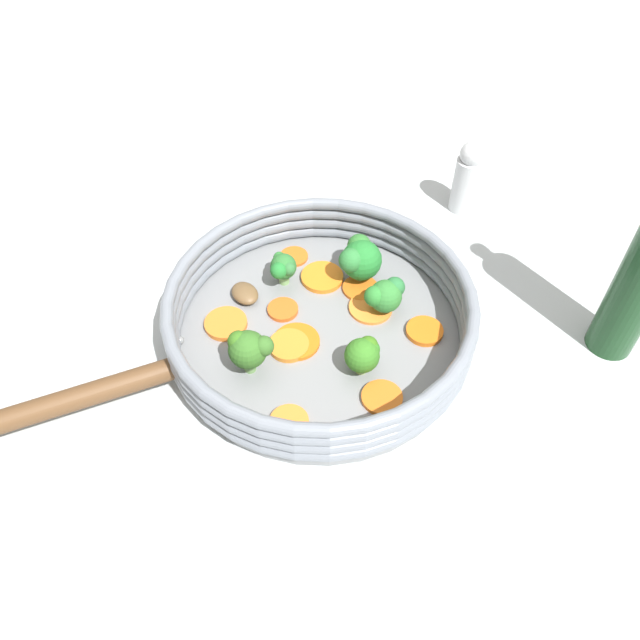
{
  "coord_description": "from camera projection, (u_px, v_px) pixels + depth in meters",
  "views": [
    {
      "loc": [
        0.34,
        -0.25,
        0.51
      ],
      "look_at": [
        0.0,
        0.0,
        0.03
      ],
      "focal_mm": 35.0,
      "sensor_mm": 36.0,
      "label": 1
    }
  ],
  "objects": [
    {
      "name": "carrot_slice_6",
      "position": [
        298.0,
        344.0,
        0.63
      ],
      "size": [
        0.07,
        0.07,
        0.0
      ],
      "primitive_type": "cylinder",
      "rotation": [
        0.0,
        0.0,
        5.69
      ],
      "color": "orange",
      "rests_on": "skillet"
    },
    {
      "name": "broccoli_floret_2",
      "position": [
        362.0,
        355.0,
        0.59
      ],
      "size": [
        0.03,
        0.04,
        0.04
      ],
      "color": "#8BA65B",
      "rests_on": "skillet"
    },
    {
      "name": "carrot_slice_9",
      "position": [
        360.0,
        288.0,
        0.68
      ],
      "size": [
        0.04,
        0.04,
        0.0
      ],
      "primitive_type": "cylinder",
      "rotation": [
        0.0,
        0.0,
        1.5
      ],
      "color": "orange",
      "rests_on": "skillet"
    },
    {
      "name": "carrot_slice_8",
      "position": [
        226.0,
        324.0,
        0.65
      ],
      "size": [
        0.06,
        0.06,
        0.01
      ],
      "primitive_type": "cylinder",
      "rotation": [
        0.0,
        0.0,
        2.87
      ],
      "color": "orange",
      "rests_on": "skillet"
    },
    {
      "name": "skillet_handle",
      "position": [
        55.0,
        405.0,
        0.57
      ],
      "size": [
        0.08,
        0.23,
        0.02
      ],
      "primitive_type": "cylinder",
      "rotation": [
        1.57,
        0.0,
        6.03
      ],
      "color": "brown",
      "rests_on": "skillet"
    },
    {
      "name": "carrot_slice_0",
      "position": [
        371.0,
        308.0,
        0.66
      ],
      "size": [
        0.05,
        0.05,
        0.0
      ],
      "primitive_type": "cylinder",
      "rotation": [
        0.0,
        0.0,
        0.01
      ],
      "color": "orange",
      "rests_on": "skillet"
    },
    {
      "name": "carrot_slice_5",
      "position": [
        289.0,
        422.0,
        0.57
      ],
      "size": [
        0.05,
        0.05,
        0.0
      ],
      "primitive_type": "cylinder",
      "rotation": [
        0.0,
        0.0,
        0.4
      ],
      "color": "orange",
      "rests_on": "skillet"
    },
    {
      "name": "carrot_slice_3",
      "position": [
        283.0,
        310.0,
        0.66
      ],
      "size": [
        0.03,
        0.03,
        0.0
      ],
      "primitive_type": "cylinder",
      "rotation": [
        0.0,
        0.0,
        4.77
      ],
      "color": "orange",
      "rests_on": "skillet"
    },
    {
      "name": "carrot_slice_1",
      "position": [
        382.0,
        398.0,
        0.59
      ],
      "size": [
        0.05,
        0.05,
        0.0
      ],
      "primitive_type": "cylinder",
      "rotation": [
        0.0,
        0.0,
        2.84
      ],
      "color": "orange",
      "rests_on": "skillet"
    },
    {
      "name": "broccoli_floret_0",
      "position": [
        283.0,
        267.0,
        0.67
      ],
      "size": [
        0.03,
        0.03,
        0.04
      ],
      "color": "#83B266",
      "rests_on": "skillet"
    },
    {
      "name": "carrot_slice_2",
      "position": [
        294.0,
        257.0,
        0.72
      ],
      "size": [
        0.04,
        0.04,
        0.0
      ],
      "primitive_type": "cylinder",
      "rotation": [
        0.0,
        0.0,
        1.13
      ],
      "color": "#D6611B",
      "rests_on": "skillet"
    },
    {
      "name": "broccoli_floret_1",
      "position": [
        250.0,
        351.0,
        0.59
      ],
      "size": [
        0.04,
        0.04,
        0.05
      ],
      "color": "#6B9A53",
      "rests_on": "skillet"
    },
    {
      "name": "skillet_rim_wall",
      "position": [
        320.0,
        312.0,
        0.63
      ],
      "size": [
        0.31,
        0.31,
        0.05
      ],
      "color": "slate",
      "rests_on": "skillet"
    },
    {
      "name": "ground_plane",
      "position": [
        320.0,
        338.0,
        0.66
      ],
      "size": [
        4.0,
        4.0,
        0.0
      ],
      "primitive_type": "plane",
      "color": "#B5BCBF"
    },
    {
      "name": "skillet_rivet_right",
      "position": [
        199.0,
        397.0,
        0.59
      ],
      "size": [
        0.01,
        0.01,
        0.01
      ],
      "primitive_type": "sphere",
      "color": "gray",
      "rests_on": "skillet"
    },
    {
      "name": "broccoli_floret_3",
      "position": [
        360.0,
        258.0,
        0.67
      ],
      "size": [
        0.05,
        0.05,
        0.05
      ],
      "color": "#7A9B58",
      "rests_on": "skillet"
    },
    {
      "name": "broccoli_floret_4",
      "position": [
        385.0,
        295.0,
        0.65
      ],
      "size": [
        0.03,
        0.05,
        0.04
      ],
      "color": "#80A560",
      "rests_on": "skillet"
    },
    {
      "name": "salt_shaker",
      "position": [
        468.0,
        177.0,
        0.77
      ],
      "size": [
        0.03,
        0.03,
        0.1
      ],
      "color": "silver",
      "rests_on": "ground_plane"
    },
    {
      "name": "mushroom_piece_0",
      "position": [
        245.0,
        293.0,
        0.67
      ],
      "size": [
        0.04,
        0.03,
        0.01
      ],
      "primitive_type": "ellipsoid",
      "rotation": [
        0.0,
        0.0,
        3.1
      ],
      "color": "brown",
      "rests_on": "skillet"
    },
    {
      "name": "skillet_rivet_left",
      "position": [
        180.0,
        340.0,
        0.63
      ],
      "size": [
        0.01,
        0.01,
        0.01
      ],
      "primitive_type": "sphere",
      "color": "gray",
      "rests_on": "skillet"
    },
    {
      "name": "carrot_slice_7",
      "position": [
        425.0,
        331.0,
        0.64
      ],
      "size": [
        0.05,
        0.05,
        0.01
      ],
      "primitive_type": "cylinder",
      "rotation": [
        0.0,
        0.0,
        0.4
      ],
      "color": "orange",
      "rests_on": "skillet"
    },
    {
      "name": "skillet",
      "position": [
        320.0,
        334.0,
        0.65
      ],
      "size": [
        0.3,
        0.3,
        0.01
      ],
      "primitive_type": "cylinder",
      "color": "gray",
      "rests_on": "ground_plane"
    },
    {
      "name": "carrot_slice_10",
      "position": [
        322.0,
        277.0,
        0.69
      ],
      "size": [
        0.06,
        0.06,
        0.01
      ],
      "primitive_type": "cylinder",
      "rotation": [
        0.0,
        0.0,
        0.5
      ],
      "color": "orange",
      "rests_on": "skillet"
    },
    {
      "name": "carrot_slice_4",
      "position": [
        287.0,
        343.0,
        0.63
      ],
      "size": [
        0.05,
        0.05,
        0.01
      ],
      "primitive_type": "cylinder",
      "rotation": [
        0.0,
        0.0,
        1.43
      ],
      "color": "orange",
      "rests_on": "skillet"
    }
  ]
}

